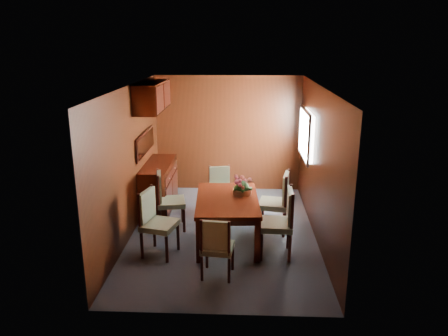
{
  "coord_description": "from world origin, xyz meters",
  "views": [
    {
      "loc": [
        0.3,
        -6.65,
        3.09
      ],
      "look_at": [
        0.0,
        0.25,
        1.05
      ],
      "focal_mm": 35.0,
      "sensor_mm": 36.0,
      "label": 1
    }
  ],
  "objects_px": {
    "chair_left_near": "(155,219)",
    "sideboard": "(159,187)",
    "chair_head": "(217,245)",
    "flower_centerpiece": "(242,185)",
    "dining_table": "(227,204)",
    "chair_right_near": "(281,219)"
  },
  "relations": [
    {
      "from": "sideboard",
      "to": "flower_centerpiece",
      "type": "height_order",
      "value": "flower_centerpiece"
    },
    {
      "from": "chair_head",
      "to": "flower_centerpiece",
      "type": "relative_size",
      "value": 2.77
    },
    {
      "from": "dining_table",
      "to": "chair_right_near",
      "type": "relative_size",
      "value": 1.52
    },
    {
      "from": "chair_head",
      "to": "chair_left_near",
      "type": "bearing_deg",
      "value": 151.86
    },
    {
      "from": "sideboard",
      "to": "flower_centerpiece",
      "type": "distance_m",
      "value": 1.95
    },
    {
      "from": "flower_centerpiece",
      "to": "chair_left_near",
      "type": "bearing_deg",
      "value": -152.41
    },
    {
      "from": "dining_table",
      "to": "chair_head",
      "type": "height_order",
      "value": "chair_head"
    },
    {
      "from": "chair_right_near",
      "to": "flower_centerpiece",
      "type": "height_order",
      "value": "chair_right_near"
    },
    {
      "from": "dining_table",
      "to": "chair_head",
      "type": "relative_size",
      "value": 1.79
    },
    {
      "from": "chair_head",
      "to": "flower_centerpiece",
      "type": "height_order",
      "value": "flower_centerpiece"
    },
    {
      "from": "dining_table",
      "to": "chair_head",
      "type": "distance_m",
      "value": 1.15
    },
    {
      "from": "sideboard",
      "to": "dining_table",
      "type": "height_order",
      "value": "sideboard"
    },
    {
      "from": "chair_head",
      "to": "flower_centerpiece",
      "type": "xyz_separation_m",
      "value": [
        0.33,
        1.33,
        0.38
      ]
    },
    {
      "from": "chair_right_near",
      "to": "flower_centerpiece",
      "type": "bearing_deg",
      "value": 45.27
    },
    {
      "from": "dining_table",
      "to": "flower_centerpiece",
      "type": "xyz_separation_m",
      "value": [
        0.23,
        0.18,
        0.25
      ]
    },
    {
      "from": "chair_left_near",
      "to": "flower_centerpiece",
      "type": "xyz_separation_m",
      "value": [
        1.28,
        0.67,
        0.31
      ]
    },
    {
      "from": "chair_left_near",
      "to": "sideboard",
      "type": "bearing_deg",
      "value": -156.66
    },
    {
      "from": "dining_table",
      "to": "chair_left_near",
      "type": "height_order",
      "value": "chair_left_near"
    },
    {
      "from": "chair_right_near",
      "to": "chair_head",
      "type": "bearing_deg",
      "value": 130.37
    },
    {
      "from": "chair_right_near",
      "to": "dining_table",
      "type": "bearing_deg",
      "value": 63.83
    },
    {
      "from": "chair_right_near",
      "to": "flower_centerpiece",
      "type": "xyz_separation_m",
      "value": [
        -0.58,
        0.63,
        0.29
      ]
    },
    {
      "from": "sideboard",
      "to": "flower_centerpiece",
      "type": "bearing_deg",
      "value": -35.3
    }
  ]
}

